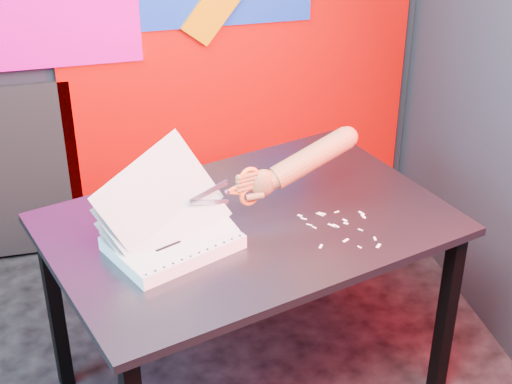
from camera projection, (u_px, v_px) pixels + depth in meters
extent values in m
cube|color=#C50201|center=(238.00, 71.00, 3.55)|extent=(1.60, 0.02, 1.60)
cube|color=black|center=(55.00, 309.00, 2.84)|extent=(0.06, 0.06, 0.72)
cube|color=black|center=(446.00, 316.00, 2.80)|extent=(0.06, 0.06, 0.72)
cube|color=black|center=(325.00, 220.00, 3.37)|extent=(0.06, 0.06, 0.72)
cube|color=#25262B|center=(249.00, 225.00, 2.64)|extent=(1.51, 1.22, 0.03)
cube|color=white|center=(173.00, 243.00, 2.47)|extent=(0.46, 0.41, 0.04)
cube|color=white|center=(172.00, 237.00, 2.46)|extent=(0.46, 0.41, 0.00)
cube|color=white|center=(172.00, 235.00, 2.46)|extent=(0.45, 0.39, 0.11)
cube|color=white|center=(168.00, 227.00, 2.46)|extent=(0.45, 0.37, 0.20)
cube|color=white|center=(163.00, 212.00, 2.44)|extent=(0.45, 0.32, 0.28)
cube|color=white|center=(159.00, 198.00, 2.43)|extent=(0.43, 0.28, 0.33)
cylinder|color=black|center=(146.00, 275.00, 2.28)|extent=(0.01, 0.01, 0.00)
cylinder|color=black|center=(155.00, 271.00, 2.30)|extent=(0.01, 0.01, 0.00)
cylinder|color=black|center=(164.00, 267.00, 2.32)|extent=(0.01, 0.01, 0.00)
cylinder|color=black|center=(173.00, 263.00, 2.33)|extent=(0.01, 0.01, 0.00)
cylinder|color=black|center=(182.00, 260.00, 2.35)|extent=(0.01, 0.01, 0.00)
cylinder|color=black|center=(191.00, 256.00, 2.37)|extent=(0.01, 0.01, 0.00)
cylinder|color=black|center=(199.00, 253.00, 2.38)|extent=(0.01, 0.01, 0.00)
cylinder|color=black|center=(207.00, 249.00, 2.40)|extent=(0.01, 0.01, 0.00)
cylinder|color=black|center=(216.00, 246.00, 2.41)|extent=(0.01, 0.01, 0.00)
cylinder|color=black|center=(224.00, 242.00, 2.43)|extent=(0.01, 0.01, 0.00)
cylinder|color=black|center=(232.00, 239.00, 2.45)|extent=(0.01, 0.01, 0.00)
cylinder|color=black|center=(240.00, 236.00, 2.46)|extent=(0.01, 0.01, 0.00)
cylinder|color=black|center=(105.00, 237.00, 2.46)|extent=(0.01, 0.01, 0.00)
cylinder|color=black|center=(113.00, 234.00, 2.47)|extent=(0.01, 0.01, 0.00)
cylinder|color=black|center=(122.00, 230.00, 2.49)|extent=(0.01, 0.01, 0.00)
cylinder|color=black|center=(131.00, 227.00, 2.51)|extent=(0.01, 0.01, 0.00)
cylinder|color=black|center=(139.00, 224.00, 2.52)|extent=(0.01, 0.01, 0.00)
cylinder|color=black|center=(147.00, 221.00, 2.54)|extent=(0.01, 0.01, 0.00)
cylinder|color=black|center=(156.00, 218.00, 2.56)|extent=(0.01, 0.01, 0.00)
cylinder|color=black|center=(164.00, 215.00, 2.57)|extent=(0.01, 0.01, 0.00)
cylinder|color=black|center=(172.00, 212.00, 2.59)|extent=(0.01, 0.01, 0.00)
cylinder|color=black|center=(180.00, 209.00, 2.61)|extent=(0.01, 0.01, 0.00)
cylinder|color=black|center=(187.00, 206.00, 2.62)|extent=(0.01, 0.01, 0.00)
cylinder|color=black|center=(195.00, 203.00, 2.64)|extent=(0.01, 0.01, 0.00)
cube|color=black|center=(140.00, 239.00, 2.45)|extent=(0.07, 0.04, 0.00)
cube|color=black|center=(173.00, 230.00, 2.49)|extent=(0.05, 0.03, 0.00)
cube|color=black|center=(168.00, 246.00, 2.41)|extent=(0.09, 0.05, 0.00)
cube|color=silver|center=(209.00, 192.00, 2.48)|extent=(0.13, 0.04, 0.06)
cube|color=silver|center=(209.00, 202.00, 2.50)|extent=(0.13, 0.04, 0.06)
cylinder|color=silver|center=(227.00, 192.00, 2.52)|extent=(0.02, 0.02, 0.01)
cube|color=#EF5B1F|center=(234.00, 192.00, 2.53)|extent=(0.05, 0.02, 0.02)
cube|color=#EF5B1F|center=(234.00, 188.00, 2.52)|extent=(0.05, 0.02, 0.02)
torus|color=#EF5B1F|center=(249.00, 177.00, 2.53)|extent=(0.07, 0.03, 0.07)
torus|color=#EF5B1F|center=(249.00, 196.00, 2.57)|extent=(0.07, 0.03, 0.07)
ellipsoid|color=#90623C|center=(263.00, 183.00, 2.57)|extent=(0.09, 0.06, 0.10)
cylinder|color=#90623C|center=(249.00, 187.00, 2.55)|extent=(0.08, 0.04, 0.02)
cylinder|color=#90623C|center=(249.00, 183.00, 2.54)|extent=(0.07, 0.03, 0.02)
cylinder|color=#90623C|center=(249.00, 179.00, 2.54)|extent=(0.06, 0.03, 0.02)
cylinder|color=#90623C|center=(249.00, 175.00, 2.53)|extent=(0.06, 0.03, 0.02)
cylinder|color=#90623C|center=(255.00, 196.00, 2.56)|extent=(0.06, 0.02, 0.03)
cylinder|color=#90623C|center=(275.00, 179.00, 2.59)|extent=(0.07, 0.08, 0.07)
cylinder|color=#90623C|center=(312.00, 158.00, 2.62)|extent=(0.31, 0.15, 0.17)
sphere|color=#90623C|center=(347.00, 137.00, 2.65)|extent=(0.07, 0.07, 0.07)
cube|color=white|center=(322.00, 213.00, 2.67)|extent=(0.03, 0.02, 0.00)
cube|color=white|center=(360.00, 247.00, 2.49)|extent=(0.01, 0.02, 0.00)
cube|color=white|center=(375.00, 239.00, 2.53)|extent=(0.01, 0.02, 0.00)
cube|color=white|center=(361.00, 230.00, 2.58)|extent=(0.02, 0.02, 0.00)
cube|color=white|center=(337.00, 212.00, 2.68)|extent=(0.02, 0.01, 0.00)
cube|color=white|center=(335.00, 227.00, 2.59)|extent=(0.02, 0.01, 0.00)
cube|color=white|center=(362.00, 213.00, 2.67)|extent=(0.02, 0.03, 0.00)
cube|color=white|center=(309.00, 225.00, 2.61)|extent=(0.02, 0.02, 0.00)
cube|color=white|center=(345.00, 220.00, 2.63)|extent=(0.02, 0.02, 0.00)
cube|color=white|center=(363.00, 216.00, 2.65)|extent=(0.01, 0.03, 0.00)
cube|color=white|center=(314.00, 227.00, 2.59)|extent=(0.01, 0.02, 0.00)
cube|color=white|center=(346.00, 223.00, 2.61)|extent=(0.02, 0.02, 0.00)
cube|color=white|center=(321.00, 246.00, 2.49)|extent=(0.02, 0.02, 0.00)
cube|color=white|center=(320.00, 214.00, 2.66)|extent=(0.02, 0.03, 0.00)
cube|color=white|center=(336.00, 226.00, 2.60)|extent=(0.02, 0.03, 0.00)
cube|color=white|center=(332.00, 225.00, 2.60)|extent=(0.02, 0.03, 0.00)
cube|color=white|center=(304.00, 219.00, 2.64)|extent=(0.02, 0.02, 0.00)
cube|color=white|center=(346.00, 240.00, 2.52)|extent=(0.02, 0.02, 0.00)
cube|color=white|center=(300.00, 216.00, 2.66)|extent=(0.02, 0.02, 0.00)
cube|color=white|center=(378.00, 246.00, 2.50)|extent=(0.02, 0.02, 0.00)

